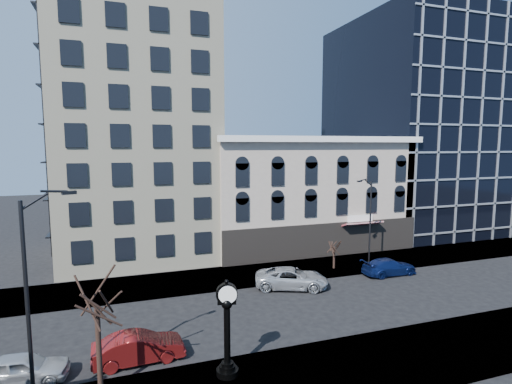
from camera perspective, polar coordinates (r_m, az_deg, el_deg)
name	(u,v)px	position (r m, az deg, el deg)	size (l,w,h in m)	color
ground	(247,316)	(28.56, -1.25, -17.24)	(160.00, 160.00, 0.00)	black
sidewalk_far	(219,278)	(35.72, -5.24, -12.15)	(160.00, 6.00, 0.12)	gray
sidewalk_near	(296,379)	(21.91, 5.80, -25.07)	(160.00, 6.00, 0.12)	gray
cream_tower	(134,69)	(44.47, -17.05, 16.43)	(15.90, 15.40, 42.50)	beige
victorian_row	(305,195)	(45.71, 7.03, -0.38)	(22.60, 11.19, 12.50)	#B3A393
glass_office	(420,128)	(60.78, 22.37, 8.48)	(20.00, 20.15, 28.00)	black
street_clock	(227,332)	(21.02, -4.15, -19.36)	(1.12, 1.12, 4.94)	black
street_lamp_near	(42,242)	(19.35, -28.23, -6.32)	(2.39, 1.20, 9.77)	black
street_lamp_far	(367,199)	(38.34, 15.58, -1.04)	(2.11, 1.02, 8.57)	black
bare_tree_near	(96,290)	(19.78, -21.89, -12.86)	(3.86, 3.86, 6.63)	#2F1F17
bare_tree_far	(334,242)	(38.16, 11.13, -7.09)	(1.90, 1.90, 3.27)	#2F1F17
car_near_a	(22,369)	(24.20, -30.40, -20.93)	(1.72, 4.27, 1.45)	#A5A8AD
car_near_b	(139,348)	(23.81, -16.40, -20.55)	(1.67, 4.79, 1.58)	maroon
car_far_a	(292,278)	(33.35, 5.13, -12.16)	(2.73, 5.92, 1.64)	#A5A8AD
car_far_b	(389,267)	(38.35, 18.48, -10.09)	(2.06, 5.07, 1.47)	#0C194C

